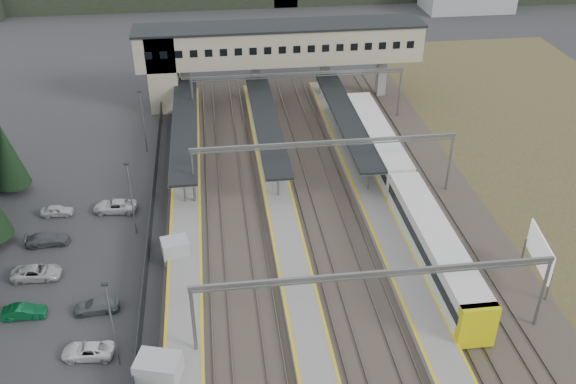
{
  "coord_description": "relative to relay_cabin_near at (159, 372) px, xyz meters",
  "views": [
    {
      "loc": [
        0.49,
        -45.06,
        37.48
      ],
      "look_at": [
        7.48,
        9.44,
        4.0
      ],
      "focal_mm": 40.0,
      "sensor_mm": 36.0,
      "label": 1
    }
  ],
  "objects": [
    {
      "name": "ground",
      "position": [
        4.74,
        10.48,
        -1.33
      ],
      "size": [
        220.0,
        220.0,
        0.0
      ],
      "primitive_type": "plane",
      "color": "#2B2B2D",
      "rests_on": "ground"
    },
    {
      "name": "car_park",
      "position": [
        -9.03,
        3.86,
        -0.74
      ],
      "size": [
        10.66,
        44.67,
        1.27
      ],
      "color": "#A3A4A9",
      "rests_on": "ground"
    },
    {
      "name": "lampposts",
      "position": [
        -3.26,
        11.73,
        3.0
      ],
      "size": [
        0.5,
        53.25,
        8.07
      ],
      "color": "slate",
      "rests_on": "ground"
    },
    {
      "name": "fence",
      "position": [
        -1.76,
        15.48,
        -0.33
      ],
      "size": [
        0.08,
        90.0,
        2.0
      ],
      "color": "#26282B",
      "rests_on": "ground"
    },
    {
      "name": "relay_cabin_near",
      "position": [
        0.0,
        0.0,
        0.0
      ],
      "size": [
        3.72,
        3.14,
        2.66
      ],
      "color": "#A1A5A7",
      "rests_on": "ground"
    },
    {
      "name": "relay_cabin_far",
      "position": [
        0.86,
        15.43,
        -0.19
      ],
      "size": [
        2.84,
        2.52,
        2.28
      ],
      "color": "#A1A5A7",
      "rests_on": "ground"
    },
    {
      "name": "rail_corridor",
      "position": [
        14.07,
        15.48,
        -1.04
      ],
      "size": [
        34.0,
        90.0,
        0.92
      ],
      "color": "#38302B",
      "rests_on": "ground"
    },
    {
      "name": "canopies",
      "position": [
        11.74,
        37.48,
        2.59
      ],
      "size": [
        23.1,
        30.0,
        3.28
      ],
      "color": "black",
      "rests_on": "ground"
    },
    {
      "name": "footbridge",
      "position": [
        12.44,
        52.48,
        6.6
      ],
      "size": [
        40.4,
        6.4,
        11.2
      ],
      "color": "#A29A81",
      "rests_on": "ground"
    },
    {
      "name": "gantries",
      "position": [
        16.74,
        13.48,
        4.66
      ],
      "size": [
        28.4,
        62.28,
        7.17
      ],
      "color": "slate",
      "rests_on": "ground"
    },
    {
      "name": "train",
      "position": [
        24.74,
        21.82,
        0.9
      ],
      "size": [
        3.12,
        43.36,
        3.92
      ],
      "color": "silver",
      "rests_on": "ground"
    },
    {
      "name": "billboard",
      "position": [
        33.09,
        7.75,
        2.09
      ],
      "size": [
        0.99,
        5.96,
        5.1
      ],
      "color": "slate",
      "rests_on": "ground"
    }
  ]
}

